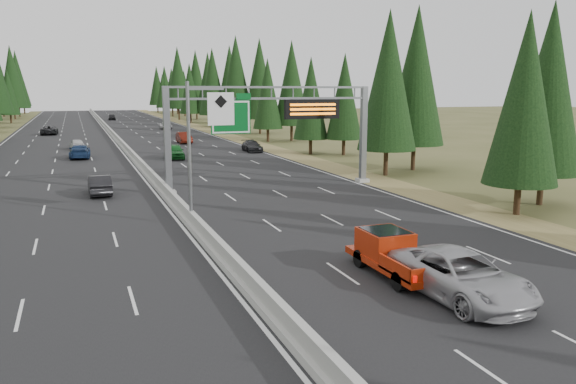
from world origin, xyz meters
name	(u,v)px	position (x,y,z in m)	size (l,w,h in m)	color
road	(118,142)	(0.00, 80.00, 0.04)	(32.00, 260.00, 0.08)	black
shoulder_right	(235,138)	(17.80, 80.00, 0.03)	(3.60, 260.00, 0.06)	olive
median_barrier	(118,139)	(0.00, 80.00, 0.41)	(0.70, 260.00, 0.85)	gray
sign_gantry	(280,121)	(8.92, 34.88, 5.27)	(16.75, 0.98, 7.80)	slate
hov_sign_pole	(200,143)	(0.58, 24.97, 4.72)	(2.80, 0.50, 8.00)	slate
tree_row_right	(269,81)	(22.34, 76.56, 8.90)	(12.04, 238.41, 18.67)	black
silver_minivan	(460,275)	(7.05, 10.47, 0.94)	(2.85, 6.19, 1.72)	#A4A3A8
red_pickup	(390,250)	(6.14, 13.89, 1.04)	(1.91, 5.34, 1.74)	black
car_ahead_green	(174,151)	(4.35, 56.55, 0.88)	(1.90, 4.72, 1.61)	#166422
car_ahead_dkred	(184,138)	(8.67, 74.16, 0.86)	(1.66, 4.76, 1.57)	#50140B
car_ahead_dkgrey	(252,146)	(14.50, 60.31, 0.74)	(1.86, 4.57, 1.33)	black
car_ahead_white	(166,125)	(10.72, 104.58, 0.73)	(2.17, 4.71, 1.31)	silver
car_ahead_far	(112,117)	(3.11, 141.49, 0.82)	(1.74, 4.34, 1.48)	black
car_onc_near	(100,185)	(-4.38, 36.82, 0.80)	(1.52, 4.35, 1.43)	black
car_onc_blue	(80,151)	(-5.43, 60.59, 0.84)	(2.14, 5.27, 1.53)	navy
car_onc_white	(77,144)	(-5.68, 70.66, 0.76)	(1.60, 3.99, 1.36)	silver
car_onc_far	(49,130)	(-9.79, 97.55, 0.85)	(2.55, 5.53, 1.54)	black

